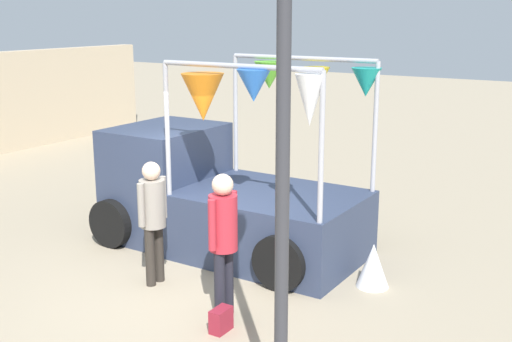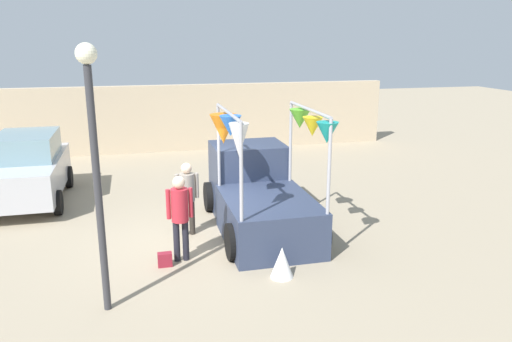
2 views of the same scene
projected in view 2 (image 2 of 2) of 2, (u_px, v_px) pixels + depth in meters
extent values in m
plane|color=gray|center=(200.00, 240.00, 11.16)|extent=(60.00, 60.00, 0.00)
cube|color=#2D3851|center=(269.00, 220.00, 10.93)|extent=(1.90, 2.60, 1.00)
cube|color=#2D3851|center=(248.00, 178.00, 12.71)|extent=(1.80, 1.40, 1.80)
cube|color=#8CB2C6|center=(248.00, 161.00, 12.59)|extent=(1.76, 1.37, 0.60)
cylinder|color=black|center=(209.00, 197.00, 12.95)|extent=(0.22, 0.76, 0.76)
cylinder|color=black|center=(279.00, 191.00, 13.39)|extent=(0.22, 0.76, 0.76)
cylinder|color=black|center=(232.00, 242.00, 10.09)|extent=(0.22, 0.76, 0.76)
cylinder|color=black|center=(321.00, 233.00, 10.53)|extent=(0.22, 0.76, 0.76)
cylinder|color=#A5A5AD|center=(219.00, 146.00, 11.50)|extent=(0.07, 0.07, 1.91)
cylinder|color=#A5A5AD|center=(291.00, 142.00, 11.90)|extent=(0.07, 0.07, 1.91)
cylinder|color=#A5A5AD|center=(241.00, 173.00, 9.21)|extent=(0.07, 0.07, 1.91)
cylinder|color=#A5A5AD|center=(329.00, 167.00, 9.62)|extent=(0.07, 0.07, 1.91)
cylinder|color=#A5A5AD|center=(228.00, 112.00, 10.11)|extent=(0.07, 2.44, 0.07)
cylinder|color=#A5A5AD|center=(309.00, 110.00, 10.51)|extent=(0.07, 2.44, 0.07)
cone|color=white|center=(239.00, 140.00, 9.22)|extent=(0.51, 0.51, 0.64)
cone|color=teal|center=(327.00, 133.00, 9.61)|extent=(0.57, 0.57, 0.41)
cone|color=blue|center=(230.00, 126.00, 9.95)|extent=(0.55, 0.55, 0.42)
cone|color=yellow|center=(313.00, 127.00, 10.38)|extent=(0.58, 0.58, 0.40)
cone|color=orange|center=(223.00, 129.00, 10.76)|extent=(0.79, 0.79, 0.64)
cone|color=#66CC33|center=(300.00, 119.00, 11.13)|extent=(0.54, 0.54, 0.42)
cube|color=#B7B7BC|center=(29.00, 175.00, 13.53)|extent=(1.70, 4.00, 0.90)
cube|color=#72939E|center=(27.00, 146.00, 13.47)|extent=(1.50, 2.10, 0.66)
cylinder|color=black|center=(8.00, 180.00, 14.62)|extent=(0.18, 0.64, 0.64)
cylinder|color=black|center=(69.00, 177.00, 15.01)|extent=(0.18, 0.64, 0.64)
cylinder|color=black|center=(58.00, 202.00, 12.67)|extent=(0.18, 0.64, 0.64)
cylinder|color=black|center=(177.00, 241.00, 10.00)|extent=(0.13, 0.13, 0.85)
cylinder|color=black|center=(186.00, 240.00, 10.04)|extent=(0.13, 0.13, 0.85)
cylinder|color=#B22633|center=(180.00, 205.00, 9.83)|extent=(0.34, 0.34, 0.67)
sphere|color=beige|center=(179.00, 183.00, 9.71)|extent=(0.25, 0.25, 0.25)
cylinder|color=#B22633|center=(168.00, 204.00, 9.77)|extent=(0.09, 0.09, 0.60)
cylinder|color=#B22633|center=(191.00, 203.00, 9.87)|extent=(0.09, 0.09, 0.60)
cylinder|color=#2D2823|center=(184.00, 218.00, 11.34)|extent=(0.13, 0.13, 0.81)
cylinder|color=#2D2823|center=(192.00, 217.00, 11.38)|extent=(0.13, 0.13, 0.81)
cylinder|color=gray|center=(187.00, 187.00, 11.17)|extent=(0.34, 0.34, 0.64)
sphere|color=beige|center=(186.00, 168.00, 11.05)|extent=(0.24, 0.24, 0.24)
cylinder|color=gray|center=(177.00, 187.00, 11.11)|extent=(0.09, 0.09, 0.58)
cylinder|color=gray|center=(197.00, 185.00, 11.21)|extent=(0.09, 0.09, 0.58)
cube|color=maroon|center=(165.00, 260.00, 9.83)|extent=(0.28, 0.16, 0.28)
cylinder|color=#333338|center=(98.00, 195.00, 7.80)|extent=(0.12, 0.12, 3.99)
sphere|color=#F2EDCC|center=(86.00, 54.00, 7.24)|extent=(0.32, 0.32, 0.32)
cube|color=tan|center=(167.00, 119.00, 19.57)|extent=(18.00, 0.36, 2.60)
cone|color=white|center=(282.00, 262.00, 9.35)|extent=(0.62, 0.62, 0.60)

